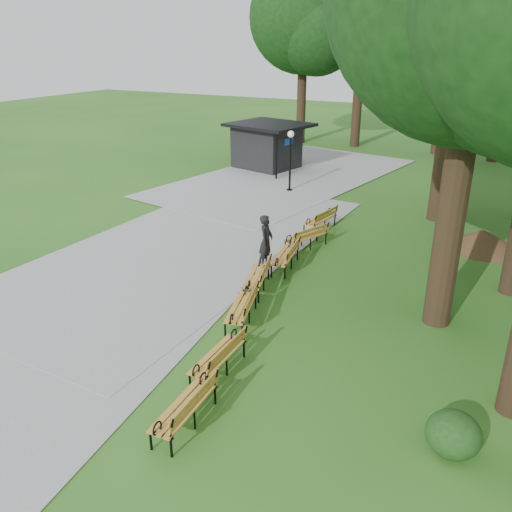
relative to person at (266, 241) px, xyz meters
The scene contains 14 objects.
ground 2.86m from the person, 78.94° to the right, with size 100.00×100.00×0.00m, color #29651C.
path 3.59m from the person, behind, with size 12.00×38.00×0.06m, color #959598.
person is the anchor object (origin of this frame).
kiosk 14.28m from the person, 116.24° to the left, with size 4.13×3.59×2.59m, color black, non-canonical shape.
lamp_post 9.40m from the person, 109.17° to the left, with size 0.32×0.32×2.95m.
dirt_mound 7.89m from the person, 38.08° to the left, with size 2.40×2.40×0.75m, color #47301C.
bench_0 8.01m from the person, 75.02° to the right, with size 1.90×0.64×0.88m, color #C3812D, non-canonical shape.
bench_1 6.19m from the person, 73.67° to the right, with size 1.90×0.64×0.88m, color #C3812D, non-canonical shape.
bench_2 3.87m from the person, 73.50° to the right, with size 1.90×0.64×0.88m, color #C3812D, non-canonical shape.
bench_3 1.89m from the person, 72.46° to the right, with size 1.90×0.64×0.88m, color #C3812D, non-canonical shape.
bench_4 0.78m from the person, ahead, with size 1.90×0.64×0.88m, color #C3812D, non-canonical shape.
bench_5 2.21m from the person, 74.71° to the left, with size 1.90×0.64×0.88m, color #C3812D, non-canonical shape.
bench_6 4.19m from the person, 85.79° to the left, with size 1.90×0.64×0.88m, color #C3812D, non-canonical shape.
shrub_2 9.18m from the person, 42.00° to the right, with size 0.99×0.99×0.85m, color #193D14.
Camera 1 is at (6.57, -11.77, 7.02)m, focal length 37.06 mm.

